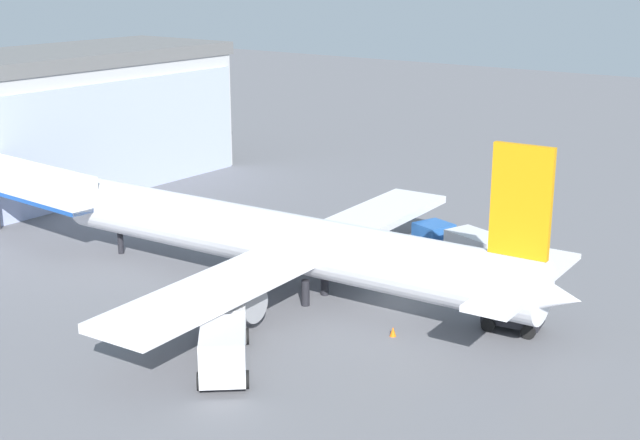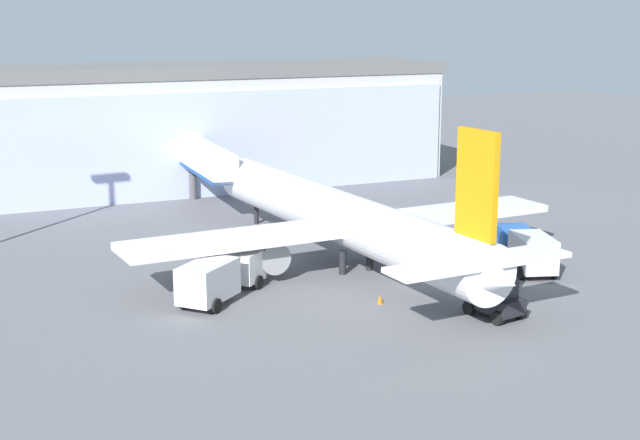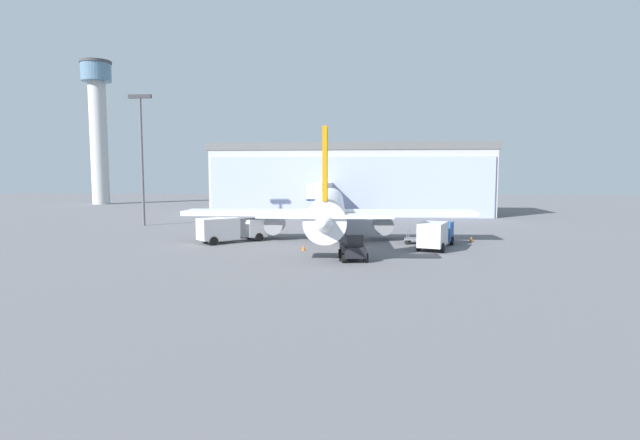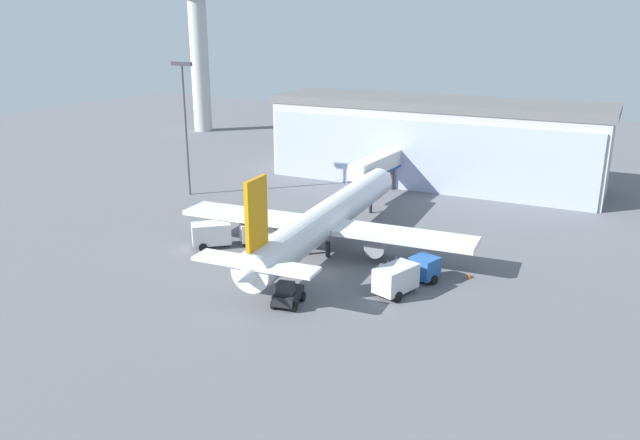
{
  "view_description": "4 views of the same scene",
  "coord_description": "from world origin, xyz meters",
  "px_view_note": "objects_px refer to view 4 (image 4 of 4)",
  "views": [
    {
      "loc": [
        -43.0,
        -25.32,
        19.79
      ],
      "look_at": [
        0.12,
        5.44,
        4.43
      ],
      "focal_mm": 50.0,
      "sensor_mm": 36.0,
      "label": 1
    },
    {
      "loc": [
        -29.27,
        -46.65,
        16.7
      ],
      "look_at": [
        -3.07,
        7.5,
        3.08
      ],
      "focal_mm": 50.0,
      "sensor_mm": 36.0,
      "label": 2
    },
    {
      "loc": [
        1.31,
        -48.92,
        7.4
      ],
      "look_at": [
        -2.81,
        5.05,
        2.22
      ],
      "focal_mm": 28.0,
      "sensor_mm": 36.0,
      "label": 3
    },
    {
      "loc": [
        24.21,
        -49.63,
        22.88
      ],
      "look_at": [
        -3.26,
        7.67,
        2.71
      ],
      "focal_mm": 35.0,
      "sensor_mm": 36.0,
      "label": 4
    }
  ],
  "objects_px": {
    "catering_truck": "(224,233)",
    "baggage_cart": "(402,271)",
    "fuel_truck": "(405,275)",
    "pushback_tug": "(288,295)",
    "safety_cone_nose": "(269,272)",
    "jet_bridge": "(378,166)",
    "apron_light_mast": "(185,117)",
    "control_tower": "(198,39)",
    "safety_cone_wingtip": "(469,275)",
    "airplane": "(326,220)"
  },
  "relations": [
    {
      "from": "control_tower",
      "to": "jet_bridge",
      "type": "bearing_deg",
      "value": -33.04
    },
    {
      "from": "safety_cone_nose",
      "to": "baggage_cart",
      "type": "bearing_deg",
      "value": 24.28
    },
    {
      "from": "safety_cone_nose",
      "to": "safety_cone_wingtip",
      "type": "bearing_deg",
      "value": 23.26
    },
    {
      "from": "pushback_tug",
      "to": "safety_cone_nose",
      "type": "height_order",
      "value": "pushback_tug"
    },
    {
      "from": "jet_bridge",
      "to": "baggage_cart",
      "type": "xyz_separation_m",
      "value": [
        12.02,
        -25.3,
        -3.87
      ]
    },
    {
      "from": "pushback_tug",
      "to": "catering_truck",
      "type": "bearing_deg",
      "value": 43.91
    },
    {
      "from": "jet_bridge",
      "to": "airplane",
      "type": "relative_size",
      "value": 0.37
    },
    {
      "from": "control_tower",
      "to": "baggage_cart",
      "type": "height_order",
      "value": "control_tower"
    },
    {
      "from": "fuel_truck",
      "to": "safety_cone_wingtip",
      "type": "bearing_deg",
      "value": -21.86
    },
    {
      "from": "airplane",
      "to": "catering_truck",
      "type": "distance_m",
      "value": 11.05
    },
    {
      "from": "catering_truck",
      "to": "baggage_cart",
      "type": "distance_m",
      "value": 19.82
    },
    {
      "from": "catering_truck",
      "to": "airplane",
      "type": "bearing_deg",
      "value": -19.93
    },
    {
      "from": "airplane",
      "to": "safety_cone_wingtip",
      "type": "bearing_deg",
      "value": -96.78
    },
    {
      "from": "jet_bridge",
      "to": "fuel_truck",
      "type": "relative_size",
      "value": 1.78
    },
    {
      "from": "safety_cone_nose",
      "to": "safety_cone_wingtip",
      "type": "relative_size",
      "value": 1.0
    },
    {
      "from": "control_tower",
      "to": "apron_light_mast",
      "type": "height_order",
      "value": "control_tower"
    },
    {
      "from": "airplane",
      "to": "control_tower",
      "type": "bearing_deg",
      "value": 42.59
    },
    {
      "from": "jet_bridge",
      "to": "pushback_tug",
      "type": "height_order",
      "value": "jet_bridge"
    },
    {
      "from": "baggage_cart",
      "to": "safety_cone_wingtip",
      "type": "distance_m",
      "value": 6.28
    },
    {
      "from": "apron_light_mast",
      "to": "fuel_truck",
      "type": "relative_size",
      "value": 2.36
    },
    {
      "from": "baggage_cart",
      "to": "fuel_truck",
      "type": "bearing_deg",
      "value": 127.13
    },
    {
      "from": "jet_bridge",
      "to": "baggage_cart",
      "type": "height_order",
      "value": "jet_bridge"
    },
    {
      "from": "catering_truck",
      "to": "baggage_cart",
      "type": "xyz_separation_m",
      "value": [
        19.79,
        0.24,
        -0.97
      ]
    },
    {
      "from": "safety_cone_nose",
      "to": "control_tower",
      "type": "bearing_deg",
      "value": 129.84
    },
    {
      "from": "apron_light_mast",
      "to": "control_tower",
      "type": "bearing_deg",
      "value": 123.74
    },
    {
      "from": "airplane",
      "to": "safety_cone_wingtip",
      "type": "relative_size",
      "value": 67.62
    },
    {
      "from": "baggage_cart",
      "to": "safety_cone_nose",
      "type": "xyz_separation_m",
      "value": [
        -11.43,
        -5.16,
        -0.23
      ]
    },
    {
      "from": "jet_bridge",
      "to": "baggage_cart",
      "type": "relative_size",
      "value": 4.38
    },
    {
      "from": "control_tower",
      "to": "safety_cone_nose",
      "type": "distance_m",
      "value": 87.81
    },
    {
      "from": "fuel_truck",
      "to": "catering_truck",
      "type": "bearing_deg",
      "value": 102.57
    },
    {
      "from": "jet_bridge",
      "to": "control_tower",
      "type": "height_order",
      "value": "control_tower"
    },
    {
      "from": "fuel_truck",
      "to": "safety_cone_nose",
      "type": "xyz_separation_m",
      "value": [
        -12.69,
        -2.27,
        -1.19
      ]
    },
    {
      "from": "control_tower",
      "to": "safety_cone_wingtip",
      "type": "relative_size",
      "value": 59.55
    },
    {
      "from": "pushback_tug",
      "to": "apron_light_mast",
      "type": "bearing_deg",
      "value": 40.19
    },
    {
      "from": "pushback_tug",
      "to": "airplane",
      "type": "bearing_deg",
      "value": 3.07
    },
    {
      "from": "pushback_tug",
      "to": "fuel_truck",
      "type": "bearing_deg",
      "value": -56.06
    },
    {
      "from": "jet_bridge",
      "to": "pushback_tug",
      "type": "relative_size",
      "value": 3.95
    },
    {
      "from": "apron_light_mast",
      "to": "catering_truck",
      "type": "height_order",
      "value": "apron_light_mast"
    },
    {
      "from": "control_tower",
      "to": "safety_cone_nose",
      "type": "bearing_deg",
      "value": -50.16
    },
    {
      "from": "jet_bridge",
      "to": "safety_cone_nose",
      "type": "relative_size",
      "value": 24.68
    },
    {
      "from": "baggage_cart",
      "to": "pushback_tug",
      "type": "relative_size",
      "value": 0.9
    },
    {
      "from": "catering_truck",
      "to": "pushback_tug",
      "type": "xyz_separation_m",
      "value": [
        13.11,
        -9.99,
        -0.49
      ]
    },
    {
      "from": "baggage_cart",
      "to": "safety_cone_nose",
      "type": "relative_size",
      "value": 5.63
    },
    {
      "from": "safety_cone_nose",
      "to": "safety_cone_wingtip",
      "type": "xyz_separation_m",
      "value": [
        17.28,
        7.43,
        0.0
      ]
    },
    {
      "from": "airplane",
      "to": "safety_cone_nose",
      "type": "bearing_deg",
      "value": 165.55
    },
    {
      "from": "pushback_tug",
      "to": "safety_cone_nose",
      "type": "distance_m",
      "value": 6.98
    },
    {
      "from": "jet_bridge",
      "to": "catering_truck",
      "type": "xyz_separation_m",
      "value": [
        -7.78,
        -25.54,
        -2.91
      ]
    },
    {
      "from": "fuel_truck",
      "to": "baggage_cart",
      "type": "relative_size",
      "value": 2.46
    },
    {
      "from": "apron_light_mast",
      "to": "fuel_truck",
      "type": "distance_m",
      "value": 42.58
    },
    {
      "from": "baggage_cart",
      "to": "pushback_tug",
      "type": "xyz_separation_m",
      "value": [
        -6.68,
        -10.23,
        0.47
      ]
    }
  ]
}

